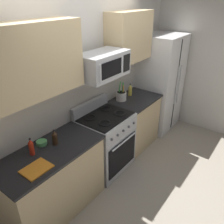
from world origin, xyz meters
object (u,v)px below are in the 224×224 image
Objects in this scene: prep_bowl at (42,142)px; range_oven at (106,142)px; bottle_soy at (55,138)px; bottle_oil at (130,90)px; microwave at (103,65)px; utensil_crock at (121,96)px; cutting_board at (37,169)px; refrigerator at (159,83)px; bottle_hot_sauce at (31,147)px.

range_oven is at bearing -10.24° from prep_bowl.
bottle_oil is (1.78, 0.09, 0.01)m from bottle_soy.
microwave reaches higher than utensil_crock.
cutting_board is at bearing -172.61° from bottle_oil.
bottle_oil reaches higher than range_oven.
refrigerator is 2.59m from bottle_soy.
refrigerator is 6.49× the size of cutting_board.
refrigerator is 2.88m from bottle_hot_sauce.
utensil_crock is 1.81m from bottle_hot_sauce.
bottle_hot_sauce is at bearing 174.85° from range_oven.
range_oven reaches higher than prep_bowl.
utensil_crock reaches higher than prep_bowl.
microwave is 1.25m from prep_bowl.
bottle_oil is (0.89, 0.14, 0.53)m from range_oven.
refrigerator is 14.50× the size of prep_bowl.
microwave reaches higher than bottle_oil.
bottle_soy is at bearing -176.15° from utensil_crock.
refrigerator is at bearing -2.45° from bottle_hot_sauce.
microwave is 1.36m from bottle_hot_sauce.
refrigerator is 3.01m from cutting_board.
bottle_hot_sauce is 1.09× the size of bottle_soy.
cutting_board is at bearing -173.89° from range_oven.
microwave is 2.33× the size of utensil_crock.
prep_bowl is (-1.62, 0.02, -0.05)m from utensil_crock.
bottle_hot_sauce is (-1.17, 0.11, 0.53)m from range_oven.
refrigerator is at bearing -1.58° from bottle_soy.
range_oven is 1.49× the size of microwave.
microwave is at bearing 90.06° from range_oven.
refrigerator reaches higher than cutting_board.
refrigerator is at bearing -11.30° from bottle_oil.
refrigerator is 2.70m from prep_bowl.
utensil_crock is at bearing 8.68° from cutting_board.
prep_bowl is at bearing 169.76° from range_oven.
microwave is 0.94m from utensil_crock.
prep_bowl is (-0.10, 0.12, -0.06)m from bottle_soy.
bottle_hot_sauce is at bearing -178.40° from utensil_crock.
cutting_board is (-3.01, -0.12, -0.01)m from refrigerator.
cutting_board is at bearing -134.73° from prep_bowl.
bottle_hot_sauce is at bearing -158.38° from prep_bowl.
range_oven is 5.12× the size of bottle_oil.
range_oven is 1.39m from cutting_board.
bottle_hot_sauce is (-2.88, 0.12, 0.08)m from refrigerator.
cutting_board is (-1.31, -0.14, 0.44)m from range_oven.
utensil_crock reaches higher than bottle_hot_sauce.
range_oven is 1.21m from microwave.
microwave is at bearing -8.71° from prep_bowl.
bottle_soy is 0.17m from prep_bowl.
range_oven is 0.83m from utensil_crock.
prep_bowl is at bearing 129.32° from bottle_soy.
prep_bowl reaches higher than cutting_board.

